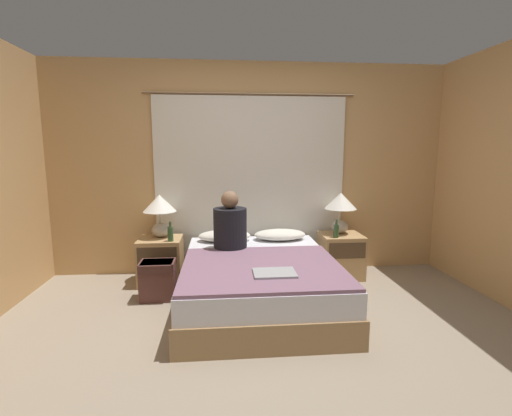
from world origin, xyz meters
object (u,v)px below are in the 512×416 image
object	(u,v)px
beer_bottle_on_right_stand	(336,231)
laptop_on_bed	(274,273)
lamp_right	(341,206)
person_left_in_bed	(230,226)
nightstand_right	(341,255)
bed	(259,282)
beer_bottle_on_left_stand	(170,234)
nightstand_left	(161,260)
backpack_on_floor	(158,278)
pillow_left	(225,236)
lamp_left	(160,208)
pillow_right	(280,235)

from	to	relation	value
beer_bottle_on_right_stand	laptop_on_bed	size ratio (longest dim) A/B	0.59
lamp_right	person_left_in_bed	xyz separation A→B (m)	(-1.30, -0.41, -0.13)
laptop_on_bed	nightstand_right	bearing A→B (deg)	51.88
lamp_right	person_left_in_bed	size ratio (longest dim) A/B	0.78
bed	beer_bottle_on_left_stand	bearing A→B (deg)	147.98
nightstand_left	beer_bottle_on_right_stand	distance (m)	2.01
backpack_on_floor	pillow_left	bearing A→B (deg)	37.85
bed	laptop_on_bed	world-z (taller)	laptop_on_bed
lamp_right	beer_bottle_on_left_stand	distance (m)	1.97
nightstand_right	lamp_right	xyz separation A→B (m)	(-0.00, 0.07, 0.58)
pillow_left	lamp_left	bearing A→B (deg)	177.38
person_left_in_bed	bed	bearing A→B (deg)	-54.03
lamp_left	person_left_in_bed	xyz separation A→B (m)	(0.78, -0.41, -0.13)
nightstand_right	lamp_right	world-z (taller)	lamp_right
pillow_right	backpack_on_floor	xyz separation A→B (m)	(-1.31, -0.52, -0.29)
pillow_right	person_left_in_bed	bearing A→B (deg)	-147.15
lamp_right	backpack_on_floor	distance (m)	2.20
nightstand_left	person_left_in_bed	size ratio (longest dim) A/B	0.82
lamp_left	pillow_left	size ratio (longest dim) A/B	0.81
nightstand_left	backpack_on_floor	size ratio (longest dim) A/B	1.30
pillow_right	laptop_on_bed	xyz separation A→B (m)	(-0.24, -1.27, -0.02)
lamp_left	pillow_left	bearing A→B (deg)	-2.62
person_left_in_bed	beer_bottle_on_right_stand	size ratio (longest dim) A/B	3.02
laptop_on_bed	beer_bottle_on_right_stand	bearing A→B (deg)	51.96
lamp_right	beer_bottle_on_right_stand	distance (m)	0.34
lamp_right	pillow_right	distance (m)	0.79
person_left_in_bed	beer_bottle_on_left_stand	size ratio (longest dim) A/B	2.85
lamp_left	beer_bottle_on_right_stand	size ratio (longest dim) A/B	2.36
pillow_right	backpack_on_floor	distance (m)	1.45
lamp_right	backpack_on_floor	size ratio (longest dim) A/B	1.24
nightstand_left	beer_bottle_on_right_stand	bearing A→B (deg)	-3.93
bed	nightstand_left	world-z (taller)	nightstand_left
nightstand_right	pillow_left	size ratio (longest dim) A/B	0.85
pillow_right	laptop_on_bed	world-z (taller)	pillow_right
lamp_right	pillow_right	bearing A→B (deg)	-177.38
beer_bottle_on_left_stand	beer_bottle_on_right_stand	size ratio (longest dim) A/B	1.06
lamp_right	beer_bottle_on_left_stand	bearing A→B (deg)	-173.96
pillow_left	beer_bottle_on_right_stand	xyz separation A→B (m)	(1.25, -0.17, 0.07)
nightstand_left	beer_bottle_on_left_stand	world-z (taller)	beer_bottle_on_left_stand
laptop_on_bed	backpack_on_floor	world-z (taller)	laptop_on_bed
beer_bottle_on_left_stand	beer_bottle_on_right_stand	world-z (taller)	beer_bottle_on_left_stand
nightstand_right	pillow_left	world-z (taller)	pillow_left
lamp_right	pillow_left	world-z (taller)	lamp_right
bed	laptop_on_bed	bearing A→B (deg)	-81.63
nightstand_left	person_left_in_bed	xyz separation A→B (m)	(0.78, -0.34, 0.45)
pillow_right	beer_bottle_on_left_stand	size ratio (longest dim) A/B	2.75
bed	laptop_on_bed	xyz separation A→B (m)	(0.08, -0.53, 0.27)
nightstand_left	lamp_right	size ratio (longest dim) A/B	1.05
person_left_in_bed	laptop_on_bed	world-z (taller)	person_left_in_bed
beer_bottle_on_left_stand	laptop_on_bed	bearing A→B (deg)	-48.05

